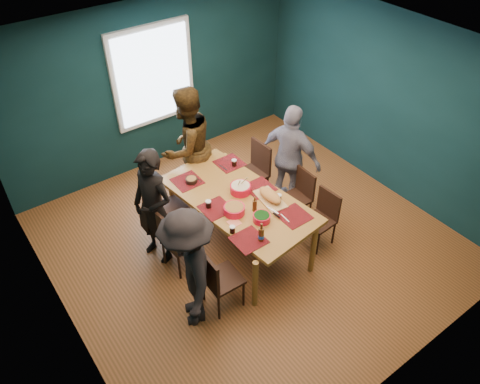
# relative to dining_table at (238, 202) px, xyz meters

# --- Properties ---
(room) EXTENTS (5.01, 5.01, 2.71)m
(room) POSITION_rel_dining_table_xyz_m (0.14, 0.19, 0.64)
(room) COLOR #9B572D
(room) RESTS_ON ground
(dining_table) EXTENTS (1.30, 2.22, 0.80)m
(dining_table) POSITION_rel_dining_table_xyz_m (0.00, 0.00, 0.00)
(dining_table) COLOR #A37031
(dining_table) RESTS_ON floor
(chair_left_far) EXTENTS (0.48, 0.48, 1.01)m
(chair_left_far) POSITION_rel_dining_table_xyz_m (-0.76, 0.67, -0.14)
(chair_left_far) COLOR black
(chair_left_far) RESTS_ON floor
(chair_left_mid) EXTENTS (0.44, 0.44, 0.90)m
(chair_left_mid) POSITION_rel_dining_table_xyz_m (-0.91, 0.09, -0.21)
(chair_left_mid) COLOR black
(chair_left_mid) RESTS_ON floor
(chair_left_near) EXTENTS (0.42, 0.42, 0.90)m
(chair_left_near) POSITION_rel_dining_table_xyz_m (-0.84, -0.72, -0.20)
(chair_left_near) COLOR black
(chair_left_near) RESTS_ON floor
(chair_right_far) EXTENTS (0.44, 0.44, 0.94)m
(chair_right_far) POSITION_rel_dining_table_xyz_m (0.80, 0.66, -0.18)
(chair_right_far) COLOR black
(chair_right_far) RESTS_ON floor
(chair_right_mid) EXTENTS (0.38, 0.38, 0.82)m
(chair_right_mid) POSITION_rel_dining_table_xyz_m (1.01, -0.11, -0.25)
(chair_right_mid) COLOR black
(chair_right_mid) RESTS_ON floor
(chair_right_near) EXTENTS (0.40, 0.40, 0.82)m
(chair_right_near) POSITION_rel_dining_table_xyz_m (0.95, -0.64, -0.25)
(chair_right_near) COLOR black
(chair_right_near) RESTS_ON floor
(person_far_left) EXTENTS (0.57, 0.70, 1.66)m
(person_far_left) POSITION_rel_dining_table_xyz_m (-0.99, 0.45, 0.10)
(person_far_left) COLOR black
(person_far_left) RESTS_ON floor
(person_back) EXTENTS (1.04, 0.89, 1.84)m
(person_back) POSITION_rel_dining_table_xyz_m (-0.00, 1.24, 0.19)
(person_back) COLOR black
(person_back) RESTS_ON floor
(person_right) EXTENTS (0.67, 1.04, 1.64)m
(person_right) POSITION_rel_dining_table_xyz_m (1.12, 0.26, 0.09)
(person_right) COLOR silver
(person_right) RESTS_ON floor
(person_near_left) EXTENTS (0.95, 1.19, 1.61)m
(person_near_left) POSITION_rel_dining_table_xyz_m (-1.15, -0.66, 0.08)
(person_near_left) COLOR black
(person_near_left) RESTS_ON floor
(bowl_salad) EXTENTS (0.26, 0.26, 0.11)m
(bowl_salad) POSITION_rel_dining_table_xyz_m (-0.21, -0.20, 0.13)
(bowl_salad) COLOR red
(bowl_salad) RESTS_ON dining_table
(bowl_dumpling) EXTENTS (0.27, 0.27, 0.25)m
(bowl_dumpling) POSITION_rel_dining_table_xyz_m (0.10, 0.08, 0.14)
(bowl_dumpling) COLOR red
(bowl_dumpling) RESTS_ON dining_table
(bowl_herbs) EXTENTS (0.22, 0.22, 0.09)m
(bowl_herbs) POSITION_rel_dining_table_xyz_m (-0.02, -0.51, 0.13)
(bowl_herbs) COLOR red
(bowl_herbs) RESTS_ON dining_table
(cutting_board) EXTENTS (0.31, 0.61, 0.13)m
(cutting_board) POSITION_rel_dining_table_xyz_m (0.31, -0.27, 0.14)
(cutting_board) COLOR tan
(cutting_board) RESTS_ON dining_table
(small_bowl) EXTENTS (0.16, 0.16, 0.07)m
(small_bowl) POSITION_rel_dining_table_xyz_m (-0.31, 0.64, 0.11)
(small_bowl) COLOR black
(small_bowl) RESTS_ON dining_table
(beer_bottle_a) EXTENTS (0.07, 0.07, 0.27)m
(beer_bottle_a) POSITION_rel_dining_table_xyz_m (-0.24, -0.77, 0.17)
(beer_bottle_a) COLOR #47250C
(beer_bottle_a) RESTS_ON dining_table
(beer_bottle_b) EXTENTS (0.06, 0.06, 0.22)m
(beer_bottle_b) POSITION_rel_dining_table_xyz_m (0.02, -0.32, 0.16)
(beer_bottle_b) COLOR #47250C
(beer_bottle_b) RESTS_ON dining_table
(cola_glass_a) EXTENTS (0.07, 0.07, 0.10)m
(cola_glass_a) POSITION_rel_dining_table_xyz_m (-0.43, -0.47, 0.13)
(cola_glass_a) COLOR black
(cola_glass_a) RESTS_ON dining_table
(cola_glass_b) EXTENTS (0.07, 0.07, 0.09)m
(cola_glass_b) POSITION_rel_dining_table_xyz_m (0.39, -0.35, 0.13)
(cola_glass_b) COLOR black
(cola_glass_b) RESTS_ON dining_table
(cola_glass_c) EXTENTS (0.07, 0.07, 0.10)m
(cola_glass_c) POSITION_rel_dining_table_xyz_m (0.37, 0.60, 0.13)
(cola_glass_c) COLOR black
(cola_glass_c) RESTS_ON dining_table
(cola_glass_d) EXTENTS (0.08, 0.08, 0.10)m
(cola_glass_d) POSITION_rel_dining_table_xyz_m (-0.41, 0.07, 0.13)
(cola_glass_d) COLOR black
(cola_glass_d) RESTS_ON dining_table
(napkin_a) EXTENTS (0.16, 0.16, 0.00)m
(napkin_a) POSITION_rel_dining_table_xyz_m (0.39, 0.09, 0.08)
(napkin_a) COLOR #FF896B
(napkin_a) RESTS_ON dining_table
(napkin_b) EXTENTS (0.14, 0.14, 0.00)m
(napkin_b) POSITION_rel_dining_table_xyz_m (-0.31, -0.35, 0.08)
(napkin_b) COLOR #FF896B
(napkin_b) RESTS_ON dining_table
(napkin_c) EXTENTS (0.20, 0.20, 0.00)m
(napkin_c) POSITION_rel_dining_table_xyz_m (0.37, -0.70, 0.08)
(napkin_c) COLOR #FF896B
(napkin_c) RESTS_ON dining_table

